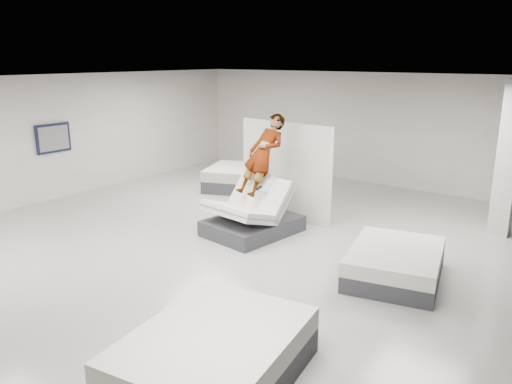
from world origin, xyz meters
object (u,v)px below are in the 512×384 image
at_px(divider_panel, 285,171).
at_px(remote, 259,188).
at_px(hero_bed, 252,216).
at_px(column, 508,160).
at_px(flat_bed_left_far, 249,179).
at_px(flat_bed_right_near, 214,357).
at_px(flat_bed_right_far, 395,264).
at_px(person, 263,172).
at_px(wall_poster, 53,138).

bearing_deg(divider_panel, remote, -75.20).
distance_m(hero_bed, remote, 0.69).
bearing_deg(divider_panel, column, 24.58).
xyz_separation_m(divider_panel, flat_bed_left_far, (-2.19, 1.47, -0.79)).
bearing_deg(flat_bed_right_near, flat_bed_right_far, 81.34).
xyz_separation_m(divider_panel, flat_bed_right_far, (3.36, -1.69, -0.84)).
bearing_deg(flat_bed_right_far, flat_bed_left_far, 150.32).
height_order(person, column, column).
bearing_deg(flat_bed_right_near, flat_bed_left_far, 125.03).
relative_size(person, remote, 13.13).
relative_size(flat_bed_right_far, column, 0.68).
bearing_deg(person, hero_bed, -90.00).
distance_m(person, flat_bed_right_near, 5.33).
xyz_separation_m(flat_bed_right_near, column, (1.52, 7.32, 1.29)).
relative_size(person, flat_bed_right_near, 0.74).
bearing_deg(divider_panel, flat_bed_left_far, 148.60).
xyz_separation_m(hero_bed, column, (4.19, 3.13, 1.22)).
height_order(flat_bed_right_far, column, column).
distance_m(flat_bed_right_far, flat_bed_right_near, 3.95).
xyz_separation_m(hero_bed, divider_panel, (-0.09, 1.39, 0.72)).
bearing_deg(flat_bed_right_far, column, 74.85).
height_order(hero_bed, flat_bed_left_far, hero_bed).
relative_size(flat_bed_right_far, flat_bed_right_near, 0.88).
distance_m(hero_bed, wall_poster, 5.94).
bearing_deg(hero_bed, divider_panel, 93.85).
xyz_separation_m(hero_bed, flat_bed_left_far, (-2.28, 2.87, -0.07)).
bearing_deg(column, flat_bed_left_far, -177.72).
xyz_separation_m(person, column, (4.15, 2.79, 0.32)).
distance_m(person, flat_bed_right_far, 3.44).
height_order(person, flat_bed_right_near, person).
xyz_separation_m(person, divider_panel, (-0.14, 1.06, -0.18)).
xyz_separation_m(person, flat_bed_left_far, (-2.32, 2.53, -0.97)).
bearing_deg(wall_poster, flat_bed_right_far, 3.69).
height_order(person, remote, person).
bearing_deg(hero_bed, flat_bed_right_near, -57.53).
xyz_separation_m(person, remote, (0.17, -0.37, -0.24)).
bearing_deg(wall_poster, hero_bed, 8.66).
xyz_separation_m(flat_bed_left_far, column, (6.47, 0.26, 1.29)).
bearing_deg(wall_poster, divider_panel, 21.87).
bearing_deg(column, person, -146.08).
bearing_deg(column, hero_bed, -143.29).
xyz_separation_m(divider_panel, flat_bed_right_near, (2.76, -5.59, -0.80)).
relative_size(divider_panel, flat_bed_right_far, 1.11).
bearing_deg(hero_bed, person, 82.83).
relative_size(hero_bed, remote, 14.50).
bearing_deg(flat_bed_left_far, flat_bed_right_near, -54.97).
distance_m(hero_bed, person, 0.96).
xyz_separation_m(column, wall_poster, (-9.93, -4.00, 0.00)).
bearing_deg(wall_poster, remote, 7.98).
bearing_deg(flat_bed_left_far, divider_panel, -33.97).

